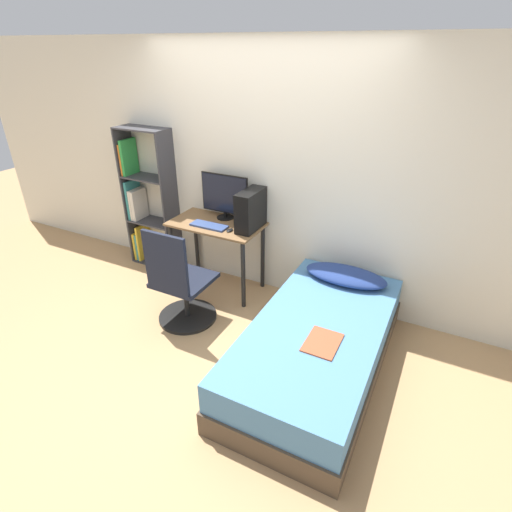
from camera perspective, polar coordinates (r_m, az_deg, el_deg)
name	(u,v)px	position (r m, az deg, el deg)	size (l,w,h in m)	color
ground_plane	(195,353)	(3.66, -8.73, -13.57)	(14.00, 14.00, 0.00)	tan
wall_back	(263,175)	(4.06, 1.06, 11.44)	(8.00, 0.05, 2.50)	silver
desk	(217,235)	(4.23, -5.63, 2.96)	(0.97, 0.54, 0.77)	brown
bookshelf	(144,204)	(4.90, -15.66, 7.20)	(0.60, 0.28, 1.63)	#38383D
office_chair	(181,289)	(3.83, -10.72, -4.62)	(0.57, 0.57, 1.01)	black
bed	(317,346)	(3.38, 8.67, -12.65)	(1.00, 1.99, 0.46)	#4C3D2D
pillow	(346,275)	(3.80, 12.68, -2.71)	(0.76, 0.36, 0.11)	navy
magazine	(322,343)	(3.05, 9.47, -12.10)	(0.24, 0.32, 0.01)	#B24C2D
monitor	(225,196)	(4.21, -4.51, 8.60)	(0.54, 0.18, 0.47)	black
keyboard	(209,226)	(4.10, -6.73, 4.33)	(0.39, 0.15, 0.02)	#33477A
pc_tower	(251,210)	(3.96, -0.75, 6.59)	(0.16, 0.40, 0.39)	black
mouse	(230,230)	(3.97, -3.77, 3.71)	(0.06, 0.09, 0.02)	black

